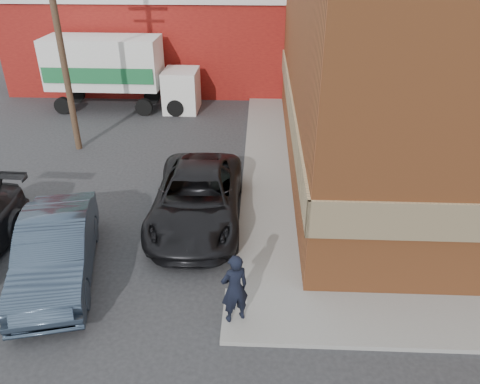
% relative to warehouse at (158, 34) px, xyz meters
% --- Properties ---
extents(ground, '(90.00, 90.00, 0.00)m').
position_rel_warehouse_xyz_m(ground, '(6.00, -20.00, -2.81)').
color(ground, '#28282B').
rests_on(ground, ground).
extents(sidewalk_west, '(1.80, 18.00, 0.12)m').
position_rel_warehouse_xyz_m(sidewalk_west, '(6.60, -11.00, -2.75)').
color(sidewalk_west, gray).
rests_on(sidewalk_west, ground).
extents(warehouse, '(16.30, 8.30, 5.60)m').
position_rel_warehouse_xyz_m(warehouse, '(0.00, 0.00, 0.00)').
color(warehouse, maroon).
rests_on(warehouse, ground).
extents(utility_pole, '(2.00, 0.26, 9.00)m').
position_rel_warehouse_xyz_m(utility_pole, '(-1.50, -11.00, 1.93)').
color(utility_pole, brown).
rests_on(utility_pole, ground).
extents(man, '(0.79, 0.68, 1.83)m').
position_rel_warehouse_xyz_m(man, '(5.80, -21.05, -1.78)').
color(man, black).
rests_on(man, sidewalk_south).
extents(sedan, '(2.91, 5.31, 1.66)m').
position_rel_warehouse_xyz_m(sedan, '(1.00, -19.50, -1.98)').
color(sedan, '#2F3D4E').
rests_on(sedan, ground).
extents(suv_a, '(2.85, 5.96, 1.64)m').
position_rel_warehouse_xyz_m(suv_a, '(4.37, -16.57, -1.99)').
color(suv_a, black).
rests_on(suv_a, ground).
extents(box_truck, '(7.47, 2.39, 3.67)m').
position_rel_warehouse_xyz_m(box_truck, '(-0.98, -5.70, -0.69)').
color(box_truck, white).
rests_on(box_truck, ground).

